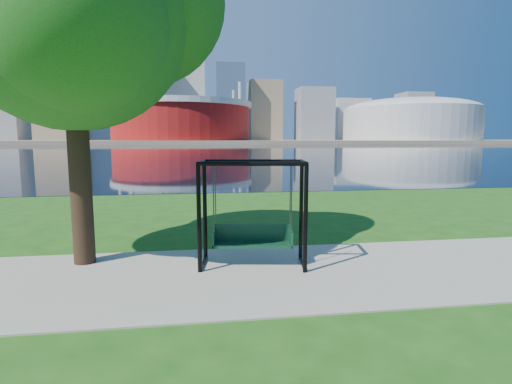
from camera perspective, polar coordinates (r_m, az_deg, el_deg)
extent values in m
plane|color=#1E5114|center=(8.74, 0.02, -10.73)|extent=(900.00, 900.00, 0.00)
cube|color=#9E937F|center=(8.27, 0.54, -11.71)|extent=(120.00, 4.00, 0.03)
cube|color=black|center=(110.25, -7.80, 6.08)|extent=(900.00, 180.00, 0.02)
cube|color=#937F60|center=(314.22, -8.23, 7.18)|extent=(900.00, 228.00, 2.00)
cylinder|color=maroon|center=(243.59, -10.60, 9.86)|extent=(80.00, 80.00, 22.00)
cylinder|color=silver|center=(244.17, -10.66, 12.09)|extent=(83.00, 83.00, 3.00)
cylinder|color=silver|center=(263.76, -3.18, 10.88)|extent=(2.00, 2.00, 32.00)
cylinder|color=silver|center=(265.95, -17.70, 10.51)|extent=(2.00, 2.00, 32.00)
cylinder|color=silver|center=(228.57, -19.24, 10.99)|extent=(2.00, 2.00, 32.00)
cylinder|color=silver|center=(226.02, -2.29, 11.44)|extent=(2.00, 2.00, 32.00)
cylinder|color=beige|center=(278.91, 21.12, 8.97)|extent=(84.00, 84.00, 20.00)
ellipsoid|color=beige|center=(279.36, 21.21, 10.82)|extent=(84.00, 84.00, 15.12)
cube|color=gray|center=(348.48, -32.53, 11.39)|extent=(28.00, 28.00, 62.00)
cube|color=#998466|center=(326.53, -26.82, 14.39)|extent=(26.00, 26.00, 88.00)
cube|color=slate|center=(343.44, -20.58, 14.93)|extent=(30.00, 24.00, 95.00)
cube|color=gray|center=(317.57, -15.81, 13.67)|extent=(24.00, 24.00, 72.00)
cube|color=silver|center=(345.56, -10.09, 13.98)|extent=(32.00, 28.00, 80.00)
cube|color=slate|center=(320.54, -3.75, 12.61)|extent=(22.00, 22.00, 58.00)
cube|color=#998466|center=(338.72, 1.21, 11.51)|extent=(26.00, 26.00, 48.00)
cube|color=gray|center=(337.84, 8.33, 10.93)|extent=(28.00, 24.00, 42.00)
cube|color=silver|center=(374.30, 13.17, 10.02)|extent=(30.00, 26.00, 36.00)
cube|color=gray|center=(377.85, 21.49, 9.98)|extent=(24.00, 24.00, 40.00)
cube|color=#998466|center=(411.34, 25.32, 8.98)|extent=(26.00, 26.00, 32.00)
sphere|color=#998466|center=(336.14, -27.34, 22.43)|extent=(10.00, 10.00, 10.00)
cylinder|color=black|center=(8.18, -8.14, -3.91)|extent=(0.10, 0.10, 2.26)
cylinder|color=black|center=(8.14, 7.11, -3.94)|extent=(0.10, 0.10, 2.26)
cylinder|color=black|center=(9.04, -7.31, -2.79)|extent=(0.10, 0.10, 2.26)
cylinder|color=black|center=(9.00, 6.47, -2.82)|extent=(0.10, 0.10, 2.26)
cylinder|color=black|center=(7.94, -0.55, 4.05)|extent=(2.15, 0.42, 0.09)
cylinder|color=black|center=(8.82, -0.44, 4.41)|extent=(2.15, 0.42, 0.09)
cylinder|color=black|center=(8.47, -7.84, 4.20)|extent=(0.22, 0.89, 0.09)
cylinder|color=black|center=(8.86, -7.58, -10.01)|extent=(0.21, 0.88, 0.07)
cylinder|color=black|center=(8.43, 6.89, 4.21)|extent=(0.22, 0.89, 0.09)
cylinder|color=black|center=(8.83, 6.67, -10.07)|extent=(0.21, 0.88, 0.07)
cube|color=black|center=(8.66, -0.48, -7.51)|extent=(1.77, 0.70, 0.06)
cube|color=black|center=(8.80, -0.46, -5.83)|extent=(1.71, 0.31, 0.37)
cube|color=black|center=(8.68, -6.00, -6.59)|extent=(0.12, 0.44, 0.33)
cube|color=black|center=(8.65, 5.06, -6.62)|extent=(0.12, 0.44, 0.33)
cylinder|color=#3A3A40|center=(8.33, -6.09, -1.09)|extent=(0.03, 0.03, 1.42)
cylinder|color=#3A3A40|center=(8.30, 5.09, -1.10)|extent=(0.03, 0.03, 1.42)
cylinder|color=#3A3A40|center=(8.69, -5.81, -0.73)|extent=(0.03, 0.03, 1.42)
cylinder|color=#3A3A40|center=(8.66, 4.90, -0.74)|extent=(0.03, 0.03, 1.42)
cylinder|color=black|center=(9.39, -23.93, 4.10)|extent=(0.46, 0.46, 4.57)
sphere|color=#205719|center=(9.74, -24.99, 22.67)|extent=(4.98, 4.98, 4.98)
sphere|color=#205719|center=(10.20, -16.01, 24.78)|extent=(3.74, 3.74, 3.74)
sphere|color=#205719|center=(8.44, -24.23, 21.56)|extent=(3.32, 3.32, 3.32)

